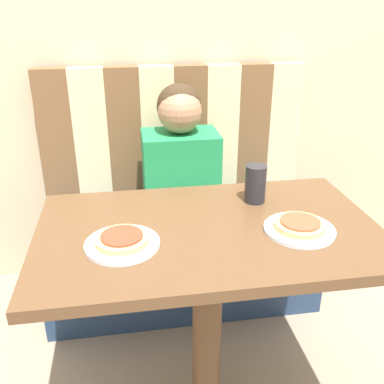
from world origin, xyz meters
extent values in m
cube|color=#C6B28E|center=(0.00, 0.97, 1.30)|extent=(7.00, 0.05, 2.60)
cube|color=navy|center=(0.00, 0.65, 0.22)|extent=(1.26, 0.53, 0.43)
cube|color=brown|center=(-0.55, 0.88, 0.77)|extent=(0.16, 0.07, 0.67)
cube|color=beige|center=(-0.40, 0.88, 0.77)|extent=(0.16, 0.07, 0.67)
cube|color=brown|center=(-0.24, 0.88, 0.77)|extent=(0.16, 0.07, 0.67)
cube|color=beige|center=(-0.08, 0.88, 0.77)|extent=(0.16, 0.07, 0.67)
cube|color=brown|center=(0.08, 0.88, 0.77)|extent=(0.16, 0.07, 0.67)
cube|color=beige|center=(0.24, 0.88, 0.77)|extent=(0.16, 0.07, 0.67)
cube|color=brown|center=(0.40, 0.88, 0.77)|extent=(0.16, 0.07, 0.67)
cube|color=beige|center=(0.55, 0.88, 0.77)|extent=(0.16, 0.07, 0.67)
cube|color=brown|center=(0.00, 0.00, 0.72)|extent=(1.05, 0.64, 0.03)
cylinder|color=brown|center=(0.00, 0.00, 0.35)|extent=(0.10, 0.10, 0.70)
cube|color=#1E8447|center=(0.00, 0.65, 0.64)|extent=(0.33, 0.23, 0.41)
sphere|color=#9E7051|center=(0.00, 0.65, 0.94)|extent=(0.19, 0.19, 0.19)
sphere|color=#382819|center=(0.00, 0.68, 0.96)|extent=(0.19, 0.19, 0.19)
cylinder|color=white|center=(-0.26, -0.07, 0.74)|extent=(0.21, 0.21, 0.01)
cylinder|color=white|center=(0.26, -0.07, 0.74)|extent=(0.21, 0.21, 0.01)
cylinder|color=tan|center=(-0.26, -0.07, 0.76)|extent=(0.15, 0.15, 0.02)
cylinder|color=#B73823|center=(-0.26, -0.07, 0.77)|extent=(0.12, 0.12, 0.01)
cylinder|color=tan|center=(0.26, -0.07, 0.76)|extent=(0.15, 0.15, 0.02)
cylinder|color=#AD472D|center=(0.26, -0.07, 0.77)|extent=(0.12, 0.12, 0.01)
cylinder|color=#232328|center=(0.19, 0.16, 0.80)|extent=(0.07, 0.07, 0.13)
camera|label=1|loc=(-0.23, -1.13, 1.37)|focal=40.00mm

